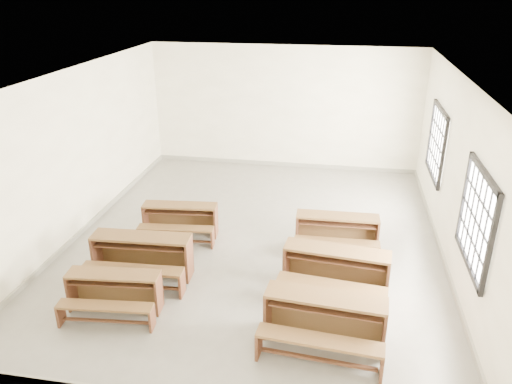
% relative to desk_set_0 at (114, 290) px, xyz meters
% --- Properties ---
extents(room, '(8.50, 8.50, 3.20)m').
position_rel_desk_set_0_xyz_m(room, '(1.81, 2.63, 1.77)').
color(room, gray).
rests_on(room, ground).
extents(desk_set_0, '(1.47, 0.86, 0.63)m').
position_rel_desk_set_0_xyz_m(desk_set_0, '(0.00, 0.00, 0.00)').
color(desk_set_0, brown).
rests_on(desk_set_0, ground).
extents(desk_set_1, '(1.71, 0.95, 0.75)m').
position_rel_desk_set_0_xyz_m(desk_set_1, '(0.05, 0.98, 0.07)').
color(desk_set_1, brown).
rests_on(desk_set_1, ground).
extents(desk_set_2, '(1.51, 0.89, 0.65)m').
position_rel_desk_set_0_xyz_m(desk_set_2, '(0.23, 2.52, 0.01)').
color(desk_set_2, brown).
rests_on(desk_set_2, ground).
extents(desk_set_3, '(1.72, 1.00, 0.75)m').
position_rel_desk_set_0_xyz_m(desk_set_3, '(3.18, -0.21, 0.07)').
color(desk_set_3, brown).
rests_on(desk_set_3, ground).
extents(desk_set_4, '(1.76, 1.04, 0.76)m').
position_rel_desk_set_0_xyz_m(desk_set_4, '(3.29, 1.08, 0.07)').
color(desk_set_4, brown).
rests_on(desk_set_4, ground).
extents(desk_set_5, '(1.54, 0.82, 0.68)m').
position_rel_desk_set_0_xyz_m(desk_set_5, '(3.28, 2.49, 0.03)').
color(desk_set_5, brown).
rests_on(desk_set_5, ground).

